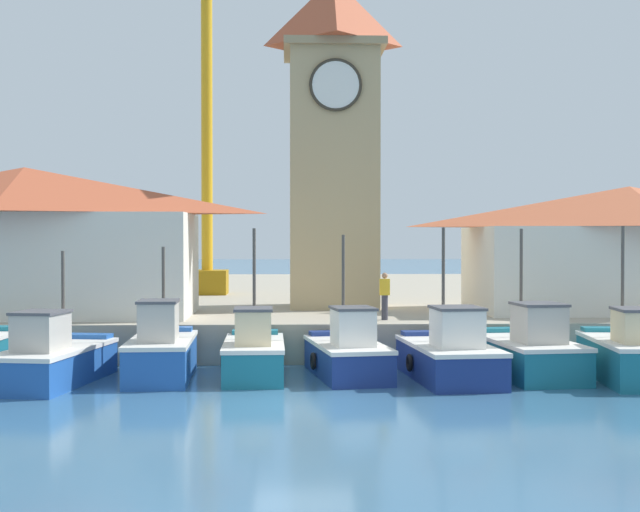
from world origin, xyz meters
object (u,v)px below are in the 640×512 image
object	(u,v)px
fishing_boat_mid_left	(254,353)
fishing_boat_mid_right	(449,355)
clock_tower	(333,134)
dock_worker_near_tower	(385,295)
fishing_boat_left_outer	(53,359)
port_crane_near	(208,139)
fishing_boat_right_inner	(529,351)
fishing_boat_right_outer	(629,355)
warehouse_left	(25,240)
fishing_boat_center	(348,353)
warehouse_right	(629,247)
fishing_boat_left_inner	(161,352)

from	to	relation	value
fishing_boat_mid_left	fishing_boat_mid_right	size ratio (longest dim) A/B	0.88
clock_tower	dock_worker_near_tower	distance (m)	8.55
fishing_boat_left_outer	port_crane_near	distance (m)	21.18
fishing_boat_mid_right	fishing_boat_right_inner	distance (m)	2.57
fishing_boat_right_outer	warehouse_left	world-z (taller)	warehouse_left
fishing_boat_mid_left	fishing_boat_center	bearing A→B (deg)	0.69
fishing_boat_mid_right	warehouse_left	world-z (taller)	warehouse_left
fishing_boat_left_outer	fishing_boat_right_outer	bearing A→B (deg)	0.04
dock_worker_near_tower	fishing_boat_center	bearing A→B (deg)	-110.91
fishing_boat_mid_right	warehouse_right	world-z (taller)	warehouse_right
clock_tower	port_crane_near	distance (m)	10.33
clock_tower	warehouse_right	bearing A→B (deg)	-11.01
warehouse_right	fishing_boat_right_inner	bearing A→B (deg)	-127.93
fishing_boat_mid_right	clock_tower	world-z (taller)	clock_tower
fishing_boat_mid_left	warehouse_left	world-z (taller)	warehouse_left
fishing_boat_right_inner	warehouse_left	bearing A→B (deg)	159.62
fishing_boat_center	fishing_boat_mid_right	world-z (taller)	fishing_boat_mid_right
warehouse_left	fishing_boat_center	bearing A→B (deg)	-28.44
fishing_boat_center	fishing_boat_right_outer	world-z (taller)	fishing_boat_right_outer
fishing_boat_left_outer	fishing_boat_right_inner	bearing A→B (deg)	3.89
fishing_boat_left_outer	warehouse_left	distance (m)	8.38
fishing_boat_right_outer	clock_tower	world-z (taller)	clock_tower
fishing_boat_left_outer	warehouse_left	bearing A→B (deg)	111.84
clock_tower	warehouse_right	world-z (taller)	clock_tower
fishing_boat_left_outer	fishing_boat_mid_left	size ratio (longest dim) A/B	1.15
fishing_boat_right_outer	warehouse_left	size ratio (longest dim) A/B	0.40
fishing_boat_center	dock_worker_near_tower	size ratio (longest dim) A/B	2.95
clock_tower	dock_worker_near_tower	world-z (taller)	clock_tower
fishing_boat_left_inner	port_crane_near	size ratio (longest dim) A/B	0.23
fishing_boat_right_inner	warehouse_right	world-z (taller)	warehouse_right
fishing_boat_center	port_crane_near	bearing A→B (deg)	107.54
fishing_boat_left_outer	clock_tower	size ratio (longest dim) A/B	0.35
fishing_boat_mid_left	warehouse_right	xyz separation A→B (m)	(14.16, 7.60, 3.05)
fishing_boat_left_inner	fishing_boat_center	size ratio (longest dim) A/B	0.97
fishing_boat_right_inner	warehouse_right	distance (m)	10.17
fishing_boat_mid_right	warehouse_right	bearing A→B (deg)	44.27
fishing_boat_left_inner	fishing_boat_right_outer	size ratio (longest dim) A/B	0.94
fishing_boat_mid_left	fishing_boat_right_inner	distance (m)	8.19
fishing_boat_center	warehouse_left	distance (m)	13.23
fishing_boat_right_inner	fishing_boat_right_outer	size ratio (longest dim) A/B	1.03
fishing_boat_left_outer	fishing_boat_mid_right	world-z (taller)	fishing_boat_mid_right
fishing_boat_left_outer	dock_worker_near_tower	bearing A→B (deg)	27.02
fishing_boat_mid_left	fishing_boat_mid_right	bearing A→B (deg)	-6.55
fishing_boat_left_outer	dock_worker_near_tower	size ratio (longest dim) A/B	3.22
fishing_boat_center	fishing_boat_right_inner	size ratio (longest dim) A/B	0.94
fishing_boat_center	warehouse_right	size ratio (longest dim) A/B	0.39
fishing_boat_mid_left	fishing_boat_center	distance (m)	2.78
fishing_boat_mid_left	fishing_boat_center	world-z (taller)	fishing_boat_mid_left
fishing_boat_right_inner	fishing_boat_left_outer	bearing A→B (deg)	-176.11
fishing_boat_mid_right	dock_worker_near_tower	world-z (taller)	fishing_boat_mid_right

